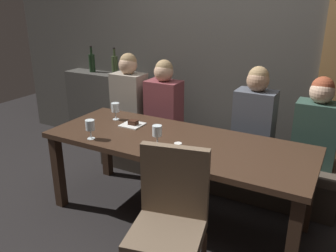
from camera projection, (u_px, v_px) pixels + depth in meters
The scene contains 17 objects.
ground at pixel (176, 216), 3.11m from camera, with size 9.00×9.00×0.00m, color black.
back_wall_tiled at pixel (231, 32), 3.59m from camera, with size 6.00×0.12×3.00m, color #4C4944.
back_counter at pixel (107, 110), 4.50m from camera, with size 1.10×0.28×0.95m, color #413E3A.
dining_table at pixel (176, 149), 2.88m from camera, with size 2.20×0.84×0.74m.
banquette_bench at pixel (207, 163), 3.60m from camera, with size 2.50×0.44×0.45m.
chair_near_side at pixel (170, 215), 2.17m from camera, with size 0.53×0.53×0.98m.
diner_redhead at pixel (129, 93), 3.83m from camera, with size 0.36×0.24×0.84m.
diner_bearded at pixel (164, 100), 3.65m from camera, with size 0.36×0.24×0.80m.
diner_far_end at pixel (255, 113), 3.18m from camera, with size 0.36×0.24×0.82m.
diner_near_end at pixel (317, 124), 2.97m from camera, with size 0.36×0.24×0.78m.
wine_bottle_dark_red at pixel (92, 62), 4.39m from camera, with size 0.08×0.08×0.33m.
wine_bottle_pale_label at pixel (115, 65), 4.25m from camera, with size 0.08×0.08×0.33m.
wine_glass_far_left at pixel (90, 126), 2.83m from camera, with size 0.08×0.08×0.16m.
wine_glass_end_left at pixel (157, 131), 2.71m from camera, with size 0.08×0.08×0.16m.
wine_glass_center_front at pixel (115, 108), 3.29m from camera, with size 0.08×0.08×0.16m.
espresso_cup at pixel (178, 148), 2.63m from camera, with size 0.12×0.12×0.06m.
dessert_plate at pixel (133, 124), 3.17m from camera, with size 0.19×0.19×0.05m.
Camera 1 is at (1.20, -2.35, 1.83)m, focal length 37.11 mm.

